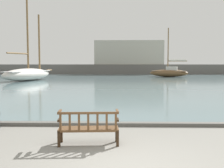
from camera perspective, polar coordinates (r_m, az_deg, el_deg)
ground_plane at (r=6.20m, az=2.03°, el=-16.38°), size 160.00×160.00×0.00m
harbor_water at (r=49.85m, az=1.39°, el=1.83°), size 100.00×80.00×0.08m
quay_edge_kerb at (r=9.88m, az=1.75°, el=-8.14°), size 40.00×0.30×0.12m
park_bench at (r=7.61m, az=-4.78°, el=-8.77°), size 1.63×0.62×0.92m
sailboat_mid_port at (r=34.89m, az=-16.79°, el=2.12°), size 4.86×9.22×10.80m
sailboat_far_port at (r=43.54m, az=11.53°, el=2.37°), size 5.95×3.14×7.38m
far_breakwater at (r=53.19m, az=2.02°, el=4.03°), size 57.63×2.40×6.39m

